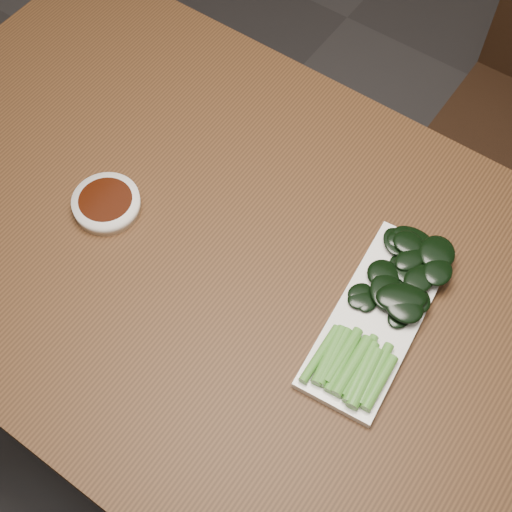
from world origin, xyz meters
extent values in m
plane|color=#2F2C2C|center=(0.00, 0.00, 0.00)|extent=(6.00, 6.00, 0.00)
cube|color=#432713|center=(0.00, 0.00, 0.73)|extent=(1.40, 0.80, 0.04)
cylinder|color=#432713|center=(-0.64, 0.34, 0.35)|extent=(0.05, 0.05, 0.71)
cylinder|color=black|center=(0.04, 0.59, 0.21)|extent=(0.04, 0.04, 0.41)
cylinder|color=black|center=(0.04, 0.92, 0.21)|extent=(0.04, 0.04, 0.41)
cylinder|color=white|center=(-0.25, -0.05, 0.76)|extent=(0.11, 0.11, 0.02)
cylinder|color=#361104|center=(-0.25, -0.05, 0.77)|extent=(0.09, 0.09, 0.00)
cube|color=white|center=(0.20, 0.03, 0.76)|extent=(0.15, 0.32, 0.01)
cylinder|color=#4D8F31|center=(0.17, -0.07, 0.77)|extent=(0.02, 0.10, 0.01)
cylinder|color=#4D8F31|center=(0.18, -0.06, 0.77)|extent=(0.03, 0.09, 0.02)
cylinder|color=#4D8F31|center=(0.18, -0.06, 0.77)|extent=(0.03, 0.09, 0.02)
cylinder|color=#4D8F31|center=(0.19, -0.05, 0.77)|extent=(0.02, 0.09, 0.02)
cylinder|color=#4D8F31|center=(0.20, -0.06, 0.77)|extent=(0.02, 0.10, 0.01)
cylinder|color=#4D8F31|center=(0.21, -0.06, 0.77)|extent=(0.02, 0.10, 0.02)
cylinder|color=#4D8F31|center=(0.22, -0.05, 0.77)|extent=(0.02, 0.10, 0.01)
cylinder|color=#4D8F31|center=(0.23, -0.06, 0.77)|extent=(0.03, 0.10, 0.02)
cylinder|color=#4D8F31|center=(0.24, -0.06, 0.77)|extent=(0.03, 0.09, 0.02)
cylinder|color=#4D8F31|center=(0.24, -0.05, 0.77)|extent=(0.03, 0.10, 0.01)
cylinder|color=#4D8F31|center=(0.26, -0.06, 0.77)|extent=(0.02, 0.09, 0.02)
ellipsoid|color=black|center=(0.22, 0.06, 0.78)|extent=(0.08, 0.07, 0.01)
ellipsoid|color=black|center=(0.18, 0.17, 0.78)|extent=(0.07, 0.05, 0.01)
ellipsoid|color=black|center=(0.20, 0.12, 0.78)|extent=(0.07, 0.07, 0.01)
ellipsoid|color=black|center=(0.23, 0.08, 0.77)|extent=(0.06, 0.06, 0.01)
ellipsoid|color=black|center=(0.20, 0.09, 0.77)|extent=(0.09, 0.09, 0.01)
ellipsoid|color=black|center=(0.16, 0.16, 0.78)|extent=(0.05, 0.05, 0.01)
ellipsoid|color=black|center=(0.19, 0.13, 0.78)|extent=(0.05, 0.06, 0.01)
ellipsoid|color=black|center=(0.17, 0.09, 0.77)|extent=(0.07, 0.07, 0.01)
ellipsoid|color=black|center=(0.18, 0.16, 0.78)|extent=(0.05, 0.05, 0.01)
ellipsoid|color=black|center=(0.22, 0.11, 0.78)|extent=(0.05, 0.06, 0.01)
ellipsoid|color=black|center=(0.22, 0.07, 0.78)|extent=(0.09, 0.08, 0.01)
ellipsoid|color=black|center=(0.21, 0.13, 0.77)|extent=(0.05, 0.06, 0.01)
ellipsoid|color=black|center=(0.16, 0.15, 0.77)|extent=(0.06, 0.06, 0.01)
ellipsoid|color=black|center=(0.24, 0.14, 0.78)|extent=(0.05, 0.06, 0.01)
ellipsoid|color=black|center=(0.22, 0.17, 0.78)|extent=(0.07, 0.08, 0.01)
ellipsoid|color=black|center=(0.19, 0.12, 0.77)|extent=(0.07, 0.07, 0.01)
ellipsoid|color=black|center=(0.19, 0.07, 0.78)|extent=(0.08, 0.08, 0.01)
ellipsoid|color=black|center=(0.23, 0.05, 0.77)|extent=(0.04, 0.05, 0.01)
ellipsoid|color=black|center=(0.17, 0.04, 0.77)|extent=(0.05, 0.05, 0.01)
ellipsoid|color=black|center=(0.18, 0.04, 0.77)|extent=(0.03, 0.04, 0.01)
ellipsoid|color=black|center=(0.16, 0.05, 0.77)|extent=(0.04, 0.05, 0.01)
camera|label=1|loc=(0.32, -0.43, 1.70)|focal=50.00mm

